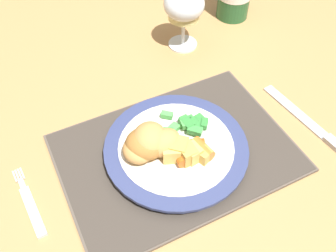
% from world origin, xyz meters
% --- Properties ---
extents(ground_plane, '(6.00, 6.00, 0.00)m').
position_xyz_m(ground_plane, '(0.00, 0.00, 0.00)').
color(ground_plane, '#383333').
extents(dining_table, '(1.45, 0.91, 0.74)m').
position_xyz_m(dining_table, '(0.00, 0.00, 0.66)').
color(dining_table, '#AD7F4C').
rests_on(dining_table, ground).
extents(placemat, '(0.37, 0.26, 0.01)m').
position_xyz_m(placemat, '(-0.05, -0.16, 0.74)').
color(placemat, brown).
rests_on(placemat, dining_table).
extents(dinner_plate, '(0.23, 0.23, 0.02)m').
position_xyz_m(dinner_plate, '(-0.05, -0.16, 0.76)').
color(dinner_plate, silver).
rests_on(dinner_plate, placemat).
extents(breaded_croquettes, '(0.10, 0.09, 0.05)m').
position_xyz_m(breaded_croquettes, '(-0.09, -0.15, 0.79)').
color(breaded_croquettes, tan).
rests_on(breaded_croquettes, dinner_plate).
extents(green_beans_pile, '(0.09, 0.08, 0.02)m').
position_xyz_m(green_beans_pile, '(-0.02, -0.14, 0.77)').
color(green_beans_pile, '#4CA84C').
rests_on(green_beans_pile, dinner_plate).
extents(glazed_carrots, '(0.06, 0.06, 0.02)m').
position_xyz_m(glazed_carrots, '(-0.03, -0.19, 0.78)').
color(glazed_carrots, orange).
rests_on(glazed_carrots, dinner_plate).
extents(fork, '(0.02, 0.13, 0.01)m').
position_xyz_m(fork, '(-0.28, -0.15, 0.74)').
color(fork, silver).
rests_on(fork, dining_table).
extents(table_knife, '(0.04, 0.22, 0.01)m').
position_xyz_m(table_knife, '(0.19, -0.23, 0.74)').
color(table_knife, silver).
rests_on(table_knife, dining_table).
extents(wine_glass, '(0.08, 0.08, 0.13)m').
position_xyz_m(wine_glass, '(0.10, 0.09, 0.83)').
color(wine_glass, silver).
rests_on(wine_glass, dining_table).
extents(roast_potatoes, '(0.07, 0.06, 0.03)m').
position_xyz_m(roast_potatoes, '(-0.05, -0.19, 0.78)').
color(roast_potatoes, gold).
rests_on(roast_potatoes, dinner_plate).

